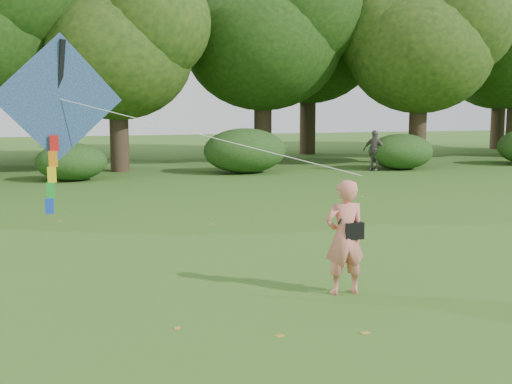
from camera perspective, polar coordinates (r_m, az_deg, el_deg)
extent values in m
plane|color=#265114|center=(9.40, 9.62, -10.51)|extent=(100.00, 100.00, 0.00)
imported|color=#E87C6D|center=(10.01, 7.88, -4.01)|extent=(0.66, 0.43, 1.79)
imported|color=#675E5C|center=(28.25, 10.46, 3.66)|extent=(0.97, 1.08, 1.76)
cube|color=black|center=(10.01, 8.59, -3.39)|extent=(0.30, 0.20, 0.26)
cylinder|color=black|center=(9.89, 8.02, -1.48)|extent=(0.33, 0.14, 0.47)
cube|color=#253DA0|center=(10.96, -17.13, 7.93)|extent=(2.04, 0.55, 2.07)
cube|color=black|center=(10.99, -17.13, 7.93)|extent=(0.30, 0.53, 1.87)
cylinder|color=white|center=(10.15, -4.47, 4.98)|extent=(4.44, 2.07, 1.18)
cube|color=red|center=(11.01, -17.49, 4.17)|extent=(0.14, 0.06, 0.26)
cube|color=orange|center=(11.03, -17.59, 2.81)|extent=(0.14, 0.06, 0.26)
cube|color=yellow|center=(11.05, -17.69, 1.46)|extent=(0.14, 0.06, 0.26)
cube|color=green|center=(11.08, -17.79, 0.12)|extent=(0.14, 0.06, 0.26)
cube|color=blue|center=(11.12, -17.89, -1.21)|extent=(0.14, 0.06, 0.26)
cylinder|color=#3A2D1E|center=(28.12, -12.06, 5.01)|extent=(0.80, 0.80, 3.15)
ellipsoid|color=#1E3F11|center=(28.16, -12.26, 11.80)|extent=(6.40, 6.40, 5.44)
cylinder|color=#3A2D1E|center=(31.33, 0.61, 5.96)|extent=(0.86, 0.86, 3.67)
ellipsoid|color=#1E3F11|center=(31.44, 0.62, 13.13)|extent=(7.60, 7.60, 6.46)
cylinder|color=#3A2D1E|center=(31.81, 14.17, 5.53)|extent=(0.83, 0.83, 3.43)
ellipsoid|color=#1E3F11|center=(31.87, 14.39, 11.98)|extent=(6.80, 6.80, 5.78)
cylinder|color=#3A2D1E|center=(35.56, -17.75, 5.69)|extent=(0.84, 0.84, 3.50)
ellipsoid|color=#1E3F11|center=(35.63, -18.01, 11.60)|extent=(7.00, 7.00, 5.95)
cylinder|color=#3A2D1E|center=(36.87, 4.62, 6.52)|extent=(0.90, 0.90, 4.02)
ellipsoid|color=#1E3F11|center=(36.99, 4.69, 12.97)|extent=(7.80, 7.80, 6.63)
cylinder|color=#3A2D1E|center=(43.57, 20.70, 5.96)|extent=(0.85, 0.85, 3.57)
ellipsoid|color=#1E3F11|center=(43.63, 20.95, 10.90)|extent=(7.20, 7.20, 6.12)
ellipsoid|color=#264919|center=(25.23, -16.09, 2.58)|extent=(2.66, 2.09, 1.42)
ellipsoid|color=#264919|center=(26.90, -1.00, 3.70)|extent=(3.50, 2.75, 1.88)
ellipsoid|color=#264919|center=(29.05, 12.75, 3.53)|extent=(2.94, 2.31, 1.58)
cube|color=olive|center=(19.63, 7.33, -0.72)|extent=(0.11, 0.14, 0.01)
cube|color=olive|center=(8.39, 2.12, -12.67)|extent=(0.14, 0.12, 0.01)
cube|color=olive|center=(8.71, -7.00, -11.93)|extent=(0.09, 0.13, 0.01)
cube|color=olive|center=(8.61, 9.69, -12.24)|extent=(0.13, 0.09, 0.01)
cube|color=olive|center=(20.52, 9.39, -0.38)|extent=(0.14, 0.12, 0.01)
cube|color=olive|center=(16.81, -16.99, -2.48)|extent=(0.14, 0.11, 0.01)
cube|color=olive|center=(15.71, -3.96, -2.87)|extent=(0.14, 0.13, 0.01)
cube|color=olive|center=(11.82, 7.71, -6.58)|extent=(0.14, 0.14, 0.01)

